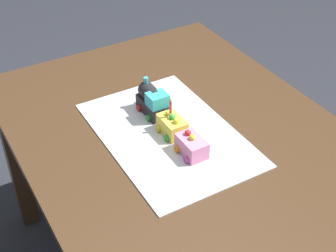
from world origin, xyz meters
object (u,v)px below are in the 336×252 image
object	(u,v)px
cake_locomotive	(153,101)
cake_car_tanker_bubblegum	(192,146)
cake_car_flatbed_lemon	(172,126)
dining_table	(186,163)
birthday_candle	(171,106)

from	to	relation	value
cake_locomotive	cake_car_tanker_bubblegum	world-z (taller)	cake_locomotive
cake_car_flatbed_lemon	cake_car_tanker_bubblegum	bearing A→B (deg)	0.00
dining_table	birthday_candle	world-z (taller)	birthday_candle
cake_locomotive	cake_car_tanker_bubblegum	xyz separation A→B (m)	(0.25, -0.00, -0.02)
dining_table	birthday_candle	bearing A→B (deg)	-151.43
cake_car_flatbed_lemon	birthday_candle	xyz separation A→B (m)	(-0.01, 0.00, 0.07)
dining_table	cake_car_flatbed_lemon	bearing A→B (deg)	-146.43
cake_locomotive	cake_car_flatbed_lemon	xyz separation A→B (m)	(0.13, -0.00, -0.02)
dining_table	cake_car_flatbed_lemon	xyz separation A→B (m)	(-0.04, -0.03, 0.14)
dining_table	cake_car_tanker_bubblegum	distance (m)	0.16
dining_table	cake_car_tanker_bubblegum	xyz separation A→B (m)	(0.07, -0.03, 0.14)
cake_car_flatbed_lemon	cake_locomotive	bearing A→B (deg)	180.00
dining_table	cake_locomotive	distance (m)	0.24
cake_car_flatbed_lemon	dining_table	bearing A→B (deg)	33.57
cake_locomotive	cake_car_flatbed_lemon	bearing A→B (deg)	-0.00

